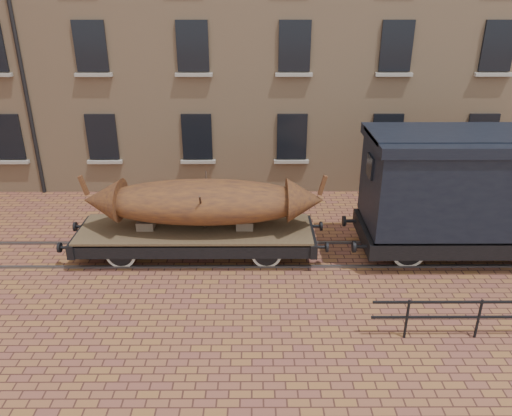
{
  "coord_description": "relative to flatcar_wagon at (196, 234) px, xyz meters",
  "views": [
    {
      "loc": [
        -0.4,
        -12.91,
        7.28
      ],
      "look_at": [
        -0.34,
        0.5,
        1.3
      ],
      "focal_mm": 35.0,
      "sensor_mm": 36.0,
      "label": 1
    }
  ],
  "objects": [
    {
      "name": "flatcar_wagon",
      "position": [
        0.0,
        0.0,
        0.0
      ],
      "size": [
        7.53,
        2.04,
        1.14
      ],
      "color": "brown",
      "rests_on": "ground"
    },
    {
      "name": "ground",
      "position": [
        2.09,
        0.0,
        -0.71
      ],
      "size": [
        90.0,
        90.0,
        0.0
      ],
      "primitive_type": "plane",
      "color": "brown"
    },
    {
      "name": "rail_track",
      "position": [
        2.09,
        0.0,
        -0.68
      ],
      "size": [
        30.0,
        1.52,
        0.06
      ],
      "color": "#59595E",
      "rests_on": "ground"
    },
    {
      "name": "iron_boat",
      "position": [
        0.28,
        0.0,
        1.02
      ],
      "size": [
        6.89,
        2.01,
        1.63
      ],
      "color": "brown",
      "rests_on": "flatcar_wagon"
    },
    {
      "name": "goods_van",
      "position": [
        7.98,
        0.0,
        1.61
      ],
      "size": [
        7.15,
        2.61,
        3.7
      ],
      "color": "black",
      "rests_on": "ground"
    }
  ]
}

